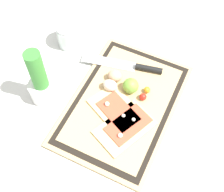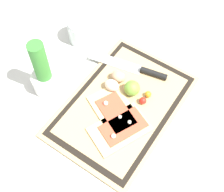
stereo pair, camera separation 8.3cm
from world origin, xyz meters
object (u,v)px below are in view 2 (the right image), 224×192
Objects in this scene: lime at (131,88)px; cherry_tomato_red at (143,101)px; knife at (140,70)px; egg_pink at (112,85)px; sauce_jar at (81,32)px; egg_brown at (118,76)px; cherry_tomato_yellow at (148,94)px; pizza_slice_far at (115,111)px; pizza_slice_near at (120,129)px; herb_pot at (44,75)px.

cherry_tomato_red is at bearing -103.46° from lime.
egg_pink is at bearing 160.79° from knife.
egg_pink is at bearing -119.70° from sauce_jar.
egg_brown reaches higher than cherry_tomato_yellow.
sauce_jar reaches higher than knife.
pizza_slice_far is at bearing 151.68° from cherry_tomato_yellow.
cherry_tomato_yellow is at bearing -104.35° from sauce_jar.
pizza_slice_near is 8.75× the size of cherry_tomato_red.
egg_brown is (-0.08, 0.05, 0.01)m from knife.
sauce_jar is at bearing 54.29° from pizza_slice_near.
sauce_jar is (0.25, 0.35, 0.02)m from pizza_slice_near.
egg_pink is 0.13m from cherry_tomato_yellow.
herb_pot reaches higher than egg_pink.
pizza_slice_far is at bearing 143.72° from cherry_tomato_red.
cherry_tomato_red reaches higher than pizza_slice_near.
cherry_tomato_red is at bearing -68.03° from herb_pot.
egg_brown is at bearing 3.37° from egg_pink.
egg_brown is 0.13m from cherry_tomato_red.
sauce_jar is (0.11, 0.30, -0.00)m from lime.
cherry_tomato_red is 0.11× the size of herb_pot.
pizza_slice_near is at bearing 176.64° from cherry_tomato_yellow.
lime is at bearing -110.28° from sauce_jar.
herb_pot is (-0.05, 0.26, 0.06)m from pizza_slice_far.
herb_pot is (-0.12, 0.20, 0.04)m from egg_pink.
cherry_tomato_yellow is (0.02, -0.06, -0.02)m from lime.
herb_pot is at bearing 100.14° from pizza_slice_far.
herb_pot reaches higher than knife.
pizza_slice_near is 1.02× the size of pizza_slice_far.
egg_pink is at bearing -59.46° from herb_pot.
pizza_slice_far is 0.10m from lime.
pizza_slice_near is 0.16m from egg_pink.
sauce_jar is at bearing 55.20° from pizza_slice_far.
pizza_slice_near is 4.01× the size of lime.
cherry_tomato_red reaches higher than pizza_slice_far.
egg_brown is at bearing -50.61° from herb_pot.
knife is 0.11m from cherry_tomato_yellow.
egg_pink is (0.07, 0.06, 0.02)m from pizza_slice_far.
egg_brown is 2.09× the size of cherry_tomato_red.
herb_pot is (-0.16, 0.20, 0.04)m from egg_brown.
sauce_jar is at bearing 69.72° from lime.
egg_brown is at bearing 28.36° from pizza_slice_far.
pizza_slice_far reaches higher than knife.
pizza_slice_near is 0.25m from knife.
cherry_tomato_yellow is (0.12, -0.06, 0.01)m from pizza_slice_far.
herb_pot is 2.43× the size of sauce_jar.
cherry_tomato_red is (-0.11, -0.08, 0.00)m from knife.
lime is 0.58× the size of sauce_jar.
egg_pink reaches higher than cherry_tomato_yellow.
pizza_slice_far is 8.56× the size of cherry_tomato_red.
pizza_slice_far is 0.37m from sauce_jar.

